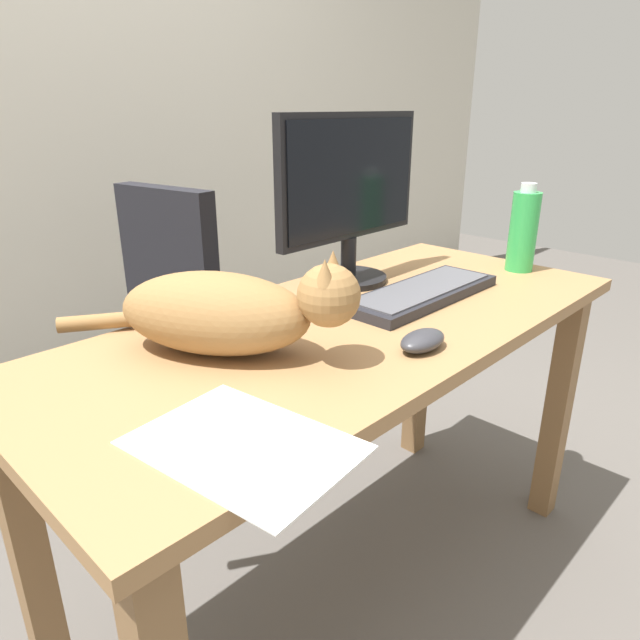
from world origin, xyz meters
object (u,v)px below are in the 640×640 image
object	(u,v)px
cat	(227,311)
keyboard	(422,293)
monitor	(350,193)
office_chair	(210,346)
water_bottle	(523,231)
computer_mouse	(423,340)

from	to	relation	value
cat	keyboard	bearing A→B (deg)	-8.95
keyboard	cat	distance (m)	0.52
monitor	cat	size ratio (longest dim) A/B	0.88
cat	monitor	bearing A→B (deg)	15.67
office_chair	monitor	bearing A→B (deg)	-81.08
office_chair	water_bottle	world-z (taller)	water_bottle
computer_mouse	office_chair	bearing A→B (deg)	80.62
keyboard	monitor	bearing A→B (deg)	93.63
water_bottle	keyboard	bearing A→B (deg)	172.35
office_chair	monitor	size ratio (longest dim) A/B	1.99
computer_mouse	water_bottle	bearing A→B (deg)	10.54
monitor	water_bottle	distance (m)	0.50
cat	computer_mouse	distance (m)	0.37
keyboard	cat	bearing A→B (deg)	171.05
monitor	computer_mouse	xyz separation A→B (m)	(-0.24, -0.39, -0.21)
cat	computer_mouse	world-z (taller)	cat
monitor	keyboard	distance (m)	0.31
monitor	keyboard	bearing A→B (deg)	-86.37
computer_mouse	water_bottle	world-z (taller)	water_bottle
monitor	keyboard	xyz separation A→B (m)	(0.01, -0.22, -0.21)
office_chair	computer_mouse	world-z (taller)	office_chair
keyboard	water_bottle	bearing A→B (deg)	-7.65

